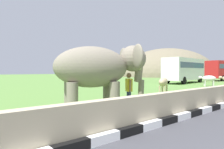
% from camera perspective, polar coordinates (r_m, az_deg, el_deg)
% --- Properties ---
extents(striped_curb, '(16.20, 0.20, 0.24)m').
position_cam_1_polar(striped_curb, '(5.49, 1.51, -16.23)').
color(striped_curb, white).
rests_on(striped_curb, ground_plane).
extents(barrier_parapet, '(28.00, 0.36, 1.00)m').
position_cam_1_polar(barrier_parapet, '(7.33, 13.61, -8.82)').
color(barrier_parapet, tan).
rests_on(barrier_parapet, ground_plane).
extents(elephant, '(4.04, 3.18, 2.87)m').
position_cam_1_polar(elephant, '(8.66, -3.32, 1.79)').
color(elephant, gray).
rests_on(elephant, ground_plane).
extents(person_handler, '(0.42, 0.60, 1.66)m').
position_cam_1_polar(person_handler, '(9.43, 4.67, -4.00)').
color(person_handler, navy).
rests_on(person_handler, ground_plane).
extents(bus_white, '(9.27, 3.44, 3.50)m').
position_cam_1_polar(bus_white, '(31.37, 19.38, 1.55)').
color(bus_white, silver).
rests_on(bus_white, ground_plane).
extents(bus_red, '(8.69, 3.39, 3.50)m').
position_cam_1_polar(bus_red, '(42.24, 28.47, 1.33)').
color(bus_red, '#B21E1E').
rests_on(bus_red, ground_plane).
extents(cow_near, '(1.90, 1.14, 1.23)m').
position_cam_1_polar(cow_near, '(16.26, 14.00, -2.13)').
color(cow_near, tan).
rests_on(cow_near, ground_plane).
extents(cow_far, '(1.53, 1.73, 1.23)m').
position_cam_1_polar(cow_far, '(25.83, 25.11, -1.04)').
color(cow_far, beige).
rests_on(cow_far, ground_plane).
extents(hill_east, '(35.35, 28.28, 18.15)m').
position_cam_1_polar(hill_east, '(70.46, 15.41, -0.46)').
color(hill_east, '#746A52').
rests_on(hill_east, ground_plane).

